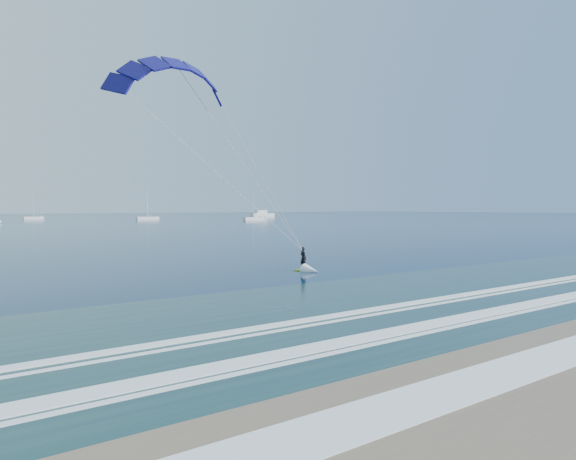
{
  "coord_description": "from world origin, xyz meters",
  "views": [
    {
      "loc": [
        -16.79,
        -9.72,
        5.44
      ],
      "look_at": [
        6.25,
        22.66,
        3.65
      ],
      "focal_mm": 32.0,
      "sensor_mm": 36.0,
      "label": 1
    }
  ],
  "objects_px": {
    "kitesurfer_rig": "(249,172)",
    "motor_yacht": "(262,214)",
    "sailboat_4": "(33,218)",
    "sailboat_6": "(253,219)",
    "sailboat_5": "(148,218)"
  },
  "relations": [
    {
      "from": "kitesurfer_rig",
      "to": "motor_yacht",
      "type": "distance_m",
      "value": 242.88
    },
    {
      "from": "sailboat_4",
      "to": "sailboat_6",
      "type": "relative_size",
      "value": 0.91
    },
    {
      "from": "motor_yacht",
      "to": "sailboat_4",
      "type": "height_order",
      "value": "sailboat_4"
    },
    {
      "from": "sailboat_5",
      "to": "sailboat_6",
      "type": "bearing_deg",
      "value": -48.9
    },
    {
      "from": "kitesurfer_rig",
      "to": "sailboat_6",
      "type": "height_order",
      "value": "kitesurfer_rig"
    },
    {
      "from": "sailboat_4",
      "to": "sailboat_6",
      "type": "bearing_deg",
      "value": -43.49
    },
    {
      "from": "kitesurfer_rig",
      "to": "sailboat_5",
      "type": "relative_size",
      "value": 1.55
    },
    {
      "from": "sailboat_4",
      "to": "sailboat_5",
      "type": "xyz_separation_m",
      "value": [
        39.91,
        -31.61,
        0.02
      ]
    },
    {
      "from": "sailboat_6",
      "to": "kitesurfer_rig",
      "type": "bearing_deg",
      "value": -121.66
    },
    {
      "from": "motor_yacht",
      "to": "sailboat_4",
      "type": "relative_size",
      "value": 1.25
    },
    {
      "from": "sailboat_6",
      "to": "sailboat_4",
      "type": "bearing_deg",
      "value": 136.51
    },
    {
      "from": "kitesurfer_rig",
      "to": "motor_yacht",
      "type": "relative_size",
      "value": 1.52
    },
    {
      "from": "kitesurfer_rig",
      "to": "sailboat_5",
      "type": "xyz_separation_m",
      "value": [
        59.93,
        184.44,
        -7.24
      ]
    },
    {
      "from": "sailboat_5",
      "to": "sailboat_6",
      "type": "height_order",
      "value": "sailboat_5"
    },
    {
      "from": "motor_yacht",
      "to": "sailboat_5",
      "type": "xyz_separation_m",
      "value": [
        -71.57,
        -19.65,
        -0.76
      ]
    }
  ]
}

